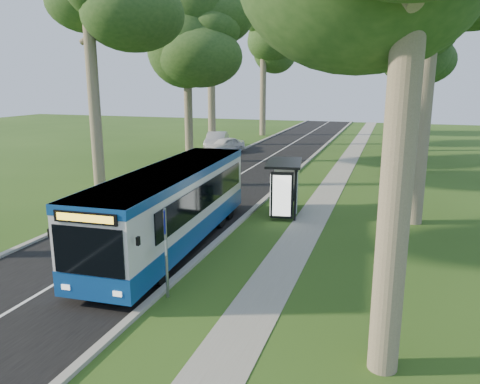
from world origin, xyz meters
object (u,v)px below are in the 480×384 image
(bus_stop_sign, at_px, (166,243))
(car_silver, at_px, (217,141))
(bus, at_px, (172,206))
(litter_bin, at_px, (288,198))
(bus_shelter, at_px, (285,179))
(car_white, at_px, (225,145))

(bus_stop_sign, height_order, car_silver, bus_stop_sign)
(bus, distance_m, car_silver, 26.42)
(litter_bin, bearing_deg, car_silver, 121.03)
(bus_stop_sign, relative_size, bus_shelter, 0.86)
(car_silver, bearing_deg, car_white, -63.68)
(bus_stop_sign, bearing_deg, bus_shelter, 59.12)
(bus, height_order, litter_bin, bus)
(bus, distance_m, litter_bin, 7.85)
(bus, bearing_deg, car_silver, 104.32)
(bus_shelter, distance_m, car_white, 20.40)
(bus, xyz_separation_m, bus_shelter, (3.20, 5.42, 0.22))
(bus_shelter, bearing_deg, car_silver, 109.76)
(car_white, bearing_deg, bus_stop_sign, -49.42)
(bus_stop_sign, xyz_separation_m, litter_bin, (1.17, 11.33, -1.26))
(car_silver, bearing_deg, litter_bin, -71.36)
(bus, relative_size, bus_stop_sign, 4.20)
(bus_shelter, height_order, car_silver, bus_shelter)
(car_white, xyz_separation_m, car_silver, (-1.45, 1.82, 0.12))
(bus_shelter, relative_size, car_white, 0.78)
(bus_shelter, distance_m, car_silver, 22.69)
(bus, xyz_separation_m, litter_bin, (3.02, 7.16, -1.13))
(bus_stop_sign, relative_size, litter_bin, 3.17)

